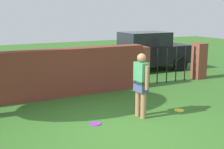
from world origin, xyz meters
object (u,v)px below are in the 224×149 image
Objects in this scene: person at (141,82)px; frisbee_yellow at (179,110)px; car at (144,51)px; frisbee_purple at (95,124)px.

person reaches higher than frisbee_yellow.
frisbee_purple is (-4.71, -5.17, -0.85)m from car.
person is 6.00× the size of frisbee_yellow.
frisbee_purple is at bearing 82.14° from person.
frisbee_yellow is (1.20, -0.04, -0.89)m from person.
frisbee_purple is (-2.42, 0.10, 0.00)m from frisbee_yellow.
person reaches higher than frisbee_purple.
frisbee_yellow is 2.42m from frisbee_purple.
car reaches higher than person.
frisbee_yellow is 1.00× the size of frisbee_purple.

